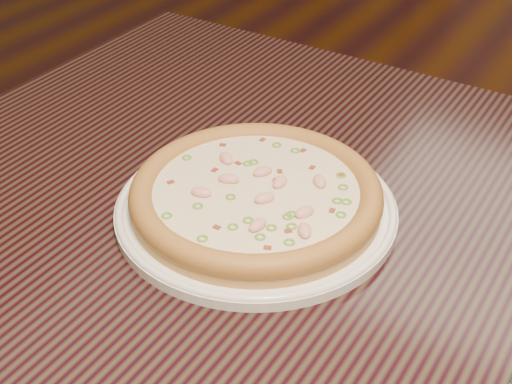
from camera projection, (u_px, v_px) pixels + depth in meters
The scene contains 4 objects.
ground at pixel (349, 352), 1.64m from camera, with size 9.00×9.00×0.00m, color black.
hero_table at pixel (362, 289), 0.86m from camera, with size 1.20×0.80×0.75m.
plate at pixel (256, 207), 0.82m from camera, with size 0.32×0.32×0.02m.
pizza at pixel (256, 194), 0.81m from camera, with size 0.29×0.29×0.03m.
Camera 1 is at (0.41, -1.07, 1.24)m, focal length 50.00 mm.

